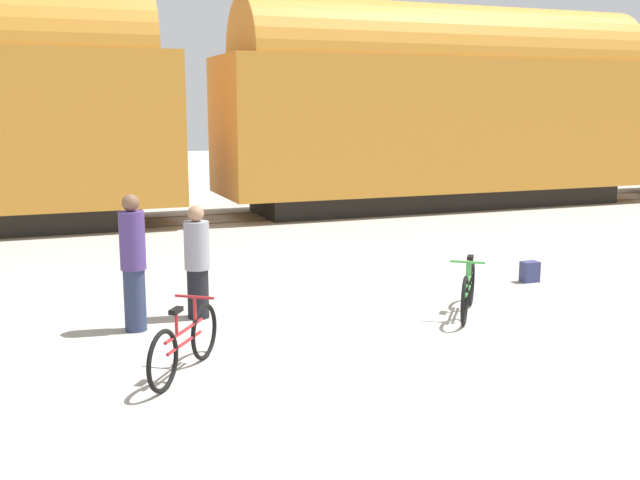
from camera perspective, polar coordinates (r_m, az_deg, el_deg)
ground_plane at (r=8.24m, az=8.72°, el=-10.26°), size 80.00×80.00×0.00m
freight_train at (r=18.96m, az=-9.30°, el=10.28°), size 54.01×3.11×5.57m
rail_near at (r=18.48m, az=-8.58°, el=1.25°), size 66.01×0.07×0.01m
rail_far at (r=19.87m, az=-9.48°, el=1.85°), size 66.01×0.07×0.01m
bicycle_maroon at (r=8.24m, az=-10.27°, el=-7.76°), size 1.03×1.39×0.81m
bicycle_green at (r=10.54m, az=11.22°, el=-3.76°), size 1.06×1.39×0.82m
person_in_grey at (r=10.25m, az=-9.34°, el=-1.69°), size 0.34×0.34×1.55m
person_in_purple at (r=9.81m, az=-14.04°, el=-1.67°), size 0.33×0.33×1.77m
backpack at (r=12.76m, az=15.69°, el=-2.34°), size 0.28×0.20×0.34m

